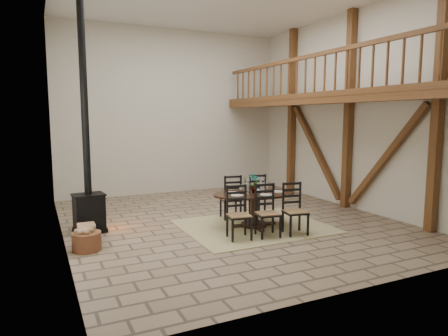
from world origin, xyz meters
name	(u,v)px	position (x,y,z in m)	size (l,w,h in m)	color
ground	(230,221)	(0.00, 0.00, 0.00)	(8.00, 8.00, 0.00)	gray
room_shell	(276,88)	(1.19, 0.00, 3.01)	(7.02, 8.02, 5.01)	beige
rug	(254,226)	(0.27, -0.63, 0.01)	(3.00, 2.50, 0.02)	tan
dining_table	(256,209)	(0.25, -0.74, 0.41)	(1.94, 2.17, 1.15)	black
wood_stove	(88,177)	(-2.98, 0.44, 1.14)	(0.67, 0.54, 5.00)	black
log_basket	(87,241)	(-3.17, -0.72, 0.18)	(0.50, 0.50, 0.42)	brown
log_stack	(87,235)	(-3.14, -0.45, 0.21)	(0.31, 0.32, 0.42)	#A2825B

